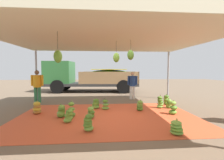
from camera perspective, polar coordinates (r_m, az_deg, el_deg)
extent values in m
plane|color=brown|center=(8.86, -2.68, -7.57)|extent=(40.00, 40.00, 0.00)
cube|color=#D1512D|center=(5.94, -1.75, -13.13)|extent=(6.60, 4.18, 0.01)
cylinder|color=#9EA0A5|center=(9.66, -25.94, 1.44)|extent=(0.10, 0.10, 2.82)
cylinder|color=#9EA0A5|center=(9.87, 19.88, 1.63)|extent=(0.10, 0.10, 2.82)
cube|color=beige|center=(5.80, -1.80, 14.91)|extent=(8.00, 7.00, 0.06)
cube|color=beige|center=(2.43, 2.50, 27.04)|extent=(8.00, 0.04, 0.28)
cylinder|color=#4C422D|center=(5.99, 1.60, 12.18)|extent=(0.01, 0.01, 0.43)
ellipsoid|color=#60932D|center=(5.94, 1.59, 8.21)|extent=(0.24, 0.24, 0.36)
cylinder|color=#4C422D|center=(4.84, -19.33, 13.53)|extent=(0.01, 0.01, 0.51)
ellipsoid|color=#60932D|center=(4.78, -19.21, 8.13)|extent=(0.24, 0.24, 0.36)
cylinder|color=#4C422D|center=(5.86, 6.85, 12.72)|extent=(0.01, 0.01, 0.35)
ellipsoid|color=#477523|center=(5.82, 6.83, 9.07)|extent=(0.24, 0.24, 0.36)
ellipsoid|color=#6B9E38|center=(4.62, -8.52, -17.09)|extent=(0.34, 0.34, 0.15)
ellipsoid|color=#518428|center=(4.61, -8.88, -16.02)|extent=(0.33, 0.33, 0.15)
ellipsoid|color=#518428|center=(4.59, -8.79, -15.04)|extent=(0.27, 0.27, 0.15)
ellipsoid|color=#518428|center=(4.54, -8.86, -14.13)|extent=(0.33, 0.33, 0.15)
ellipsoid|color=#477523|center=(4.51, -8.40, -13.13)|extent=(0.25, 0.25, 0.15)
cylinder|color=olive|center=(4.50, -8.67, -12.39)|extent=(0.04, 0.04, 0.12)
ellipsoid|color=#6B9E38|center=(7.10, -5.99, -9.68)|extent=(0.45, 0.45, 0.15)
ellipsoid|color=#518428|center=(7.10, -6.05, -9.13)|extent=(0.31, 0.31, 0.15)
ellipsoid|color=#60932D|center=(7.08, -5.98, -8.60)|extent=(0.31, 0.31, 0.15)
ellipsoid|color=#518428|center=(7.08, -5.86, -8.04)|extent=(0.39, 0.39, 0.15)
ellipsoid|color=#477523|center=(7.07, -5.87, -7.49)|extent=(0.28, 0.28, 0.15)
cylinder|color=olive|center=(7.05, -5.85, -7.04)|extent=(0.04, 0.04, 0.12)
ellipsoid|color=#6B9E38|center=(4.70, 22.59, -17.19)|extent=(0.36, 0.36, 0.12)
ellipsoid|color=#60932D|center=(4.66, 22.62, -16.27)|extent=(0.43, 0.43, 0.12)
ellipsoid|color=#6B9E38|center=(4.65, 22.44, -15.25)|extent=(0.42, 0.42, 0.12)
ellipsoid|color=#75A83D|center=(4.61, 22.47, -14.30)|extent=(0.38, 0.38, 0.12)
cylinder|color=olive|center=(4.60, 22.67, -13.57)|extent=(0.04, 0.04, 0.12)
ellipsoid|color=#996628|center=(6.85, -25.72, -10.44)|extent=(0.43, 0.43, 0.17)
ellipsoid|color=gold|center=(6.83, -25.81, -9.58)|extent=(0.40, 0.40, 0.17)
ellipsoid|color=#996628|center=(6.80, -25.74, -8.71)|extent=(0.38, 0.38, 0.17)
ellipsoid|color=gold|center=(6.79, -25.80, -7.83)|extent=(0.29, 0.29, 0.17)
cylinder|color=olive|center=(6.75, -25.70, -7.37)|extent=(0.04, 0.04, 0.12)
ellipsoid|color=#75A83D|center=(7.46, 17.10, -9.23)|extent=(0.38, 0.38, 0.14)
ellipsoid|color=#6B9E38|center=(7.46, 17.40, -8.46)|extent=(0.29, 0.29, 0.14)
ellipsoid|color=#518428|center=(7.43, 17.33, -7.73)|extent=(0.31, 0.31, 0.14)
ellipsoid|color=#477523|center=(7.39, 17.16, -7.01)|extent=(0.28, 0.28, 0.14)
ellipsoid|color=#477523|center=(7.39, 17.16, -6.24)|extent=(0.30, 0.30, 0.14)
cylinder|color=olive|center=(7.39, 17.33, -5.76)|extent=(0.04, 0.04, 0.12)
ellipsoid|color=#60932D|center=(7.56, 20.04, -9.11)|extent=(0.24, 0.24, 0.14)
ellipsoid|color=#6B9E38|center=(7.54, 20.02, -8.63)|extent=(0.31, 0.31, 0.14)
ellipsoid|color=#518428|center=(7.50, 20.13, -8.17)|extent=(0.29, 0.29, 0.14)
ellipsoid|color=#477523|center=(7.48, 20.32, -7.68)|extent=(0.26, 0.26, 0.14)
ellipsoid|color=#75A83D|center=(7.49, 20.25, -7.13)|extent=(0.23, 0.23, 0.14)
cylinder|color=olive|center=(7.47, 20.10, -6.70)|extent=(0.04, 0.04, 0.12)
ellipsoid|color=#6B9E38|center=(5.44, -15.94, -13.94)|extent=(0.29, 0.29, 0.16)
ellipsoid|color=#6B9E38|center=(5.45, -15.42, -13.17)|extent=(0.37, 0.37, 0.16)
ellipsoid|color=#60932D|center=(5.44, -15.68, -12.48)|extent=(0.30, 0.30, 0.16)
ellipsoid|color=#60932D|center=(5.41, -15.38, -11.84)|extent=(0.34, 0.34, 0.16)
ellipsoid|color=#518428|center=(5.40, -15.34, -11.14)|extent=(0.32, 0.32, 0.16)
cylinder|color=olive|center=(5.37, -15.67, -10.59)|extent=(0.04, 0.04, 0.12)
ellipsoid|color=#518428|center=(8.32, 19.43, -7.95)|extent=(0.41, 0.41, 0.13)
ellipsoid|color=#60932D|center=(8.34, 19.24, -7.34)|extent=(0.38, 0.38, 0.13)
ellipsoid|color=#518428|center=(8.28, 19.29, -6.84)|extent=(0.35, 0.35, 0.13)
ellipsoid|color=#75A83D|center=(8.31, 19.23, -6.23)|extent=(0.34, 0.34, 0.13)
ellipsoid|color=#477523|center=(8.27, 19.31, -5.69)|extent=(0.28, 0.28, 0.13)
cylinder|color=olive|center=(8.27, 19.32, -5.28)|extent=(0.04, 0.04, 0.12)
ellipsoid|color=#518428|center=(6.08, -18.18, -12.12)|extent=(0.33, 0.33, 0.15)
ellipsoid|color=#75A83D|center=(6.04, -18.27, -11.48)|extent=(0.38, 0.38, 0.15)
ellipsoid|color=#60932D|center=(6.04, -18.00, -10.73)|extent=(0.37, 0.37, 0.15)
ellipsoid|color=#477523|center=(5.99, -18.02, -10.11)|extent=(0.29, 0.29, 0.15)
ellipsoid|color=#6B9E38|center=(6.00, -17.97, -9.36)|extent=(0.24, 0.24, 0.15)
cylinder|color=olive|center=(5.98, -18.29, -8.82)|extent=(0.04, 0.04, 0.12)
ellipsoid|color=#518428|center=(6.77, 10.16, -10.33)|extent=(0.40, 0.40, 0.16)
ellipsoid|color=#477523|center=(6.76, 10.15, -9.55)|extent=(0.37, 0.37, 0.16)
ellipsoid|color=#6B9E38|center=(6.76, 10.13, -8.77)|extent=(0.34, 0.34, 0.16)
ellipsoid|color=#6B9E38|center=(6.73, 10.27, -8.03)|extent=(0.27, 0.27, 0.16)
cylinder|color=olive|center=(6.71, 10.40, -7.53)|extent=(0.04, 0.04, 0.12)
ellipsoid|color=#518428|center=(6.04, -14.49, -12.15)|extent=(0.36, 0.36, 0.16)
ellipsoid|color=#75A83D|center=(6.01, -14.59, -10.31)|extent=(0.28, 0.28, 0.16)
ellipsoid|color=#60932D|center=(5.97, -14.71, -8.51)|extent=(0.29, 0.29, 0.16)
cylinder|color=olive|center=(5.95, -14.56, -7.94)|extent=(0.04, 0.04, 0.12)
ellipsoid|color=#75A83D|center=(6.89, -2.46, -10.20)|extent=(0.37, 0.37, 0.12)
ellipsoid|color=#6B9E38|center=(6.86, -2.31, -9.00)|extent=(0.37, 0.37, 0.12)
ellipsoid|color=#477523|center=(6.84, -2.45, -7.77)|extent=(0.30, 0.30, 0.12)
cylinder|color=olive|center=(6.80, -2.52, -7.32)|extent=(0.04, 0.04, 0.12)
ellipsoid|color=#60932D|center=(6.59, 21.35, -10.88)|extent=(0.41, 0.41, 0.17)
ellipsoid|color=#518428|center=(6.55, 21.66, -9.39)|extent=(0.31, 0.31, 0.17)
ellipsoid|color=#75A83D|center=(6.52, 21.42, -7.86)|extent=(0.35, 0.35, 0.17)
cylinder|color=olive|center=(6.51, 21.71, -7.34)|extent=(0.04, 0.04, 0.12)
ellipsoid|color=#518428|center=(5.73, -7.88, -12.82)|extent=(0.39, 0.39, 0.18)
ellipsoid|color=#477523|center=(5.71, -7.61, -11.67)|extent=(0.33, 0.33, 0.18)
ellipsoid|color=#75A83D|center=(5.68, -7.80, -10.51)|extent=(0.32, 0.32, 0.18)
cylinder|color=olive|center=(5.65, -7.71, -9.95)|extent=(0.04, 0.04, 0.12)
cube|color=#2D2D2D|center=(12.61, -7.28, -1.49)|extent=(7.33, 2.76, 0.20)
cube|color=#2D6B33|center=(13.13, -18.60, 2.70)|extent=(2.16, 2.20, 1.70)
cube|color=#232D38|center=(13.48, -22.74, 4.07)|extent=(0.15, 1.79, 0.75)
cube|color=#99754C|center=(11.40, -1.15, 0.77)|extent=(4.45, 0.41, 0.90)
cube|color=#99754C|center=(13.56, -1.01, 1.22)|extent=(4.45, 0.41, 0.90)
cube|color=#99754C|center=(12.64, 8.89, 1.01)|extent=(0.24, 2.24, 0.90)
ellipsoid|color=#60932D|center=(12.48, -1.07, 1.37)|extent=(4.05, 2.16, 1.05)
cube|color=yellow|center=(12.47, -1.07, 3.88)|extent=(2.79, 1.89, 0.04)
cylinder|color=black|center=(12.18, -19.36, -2.32)|extent=(1.02, 0.35, 1.00)
cylinder|color=black|center=(14.11, -16.66, -1.48)|extent=(1.02, 0.35, 1.00)
cylinder|color=black|center=(11.55, 4.22, -2.44)|extent=(1.02, 0.35, 1.00)
cylinder|color=black|center=(13.57, 3.55, -1.53)|extent=(1.02, 0.35, 1.00)
cylinder|color=#337A4C|center=(9.07, -26.16, -4.98)|extent=(0.16, 0.16, 0.84)
cylinder|color=#337A4C|center=(9.00, -25.04, -5.01)|extent=(0.16, 0.16, 0.84)
cylinder|color=orange|center=(8.96, -25.73, -0.35)|extent=(0.38, 0.38, 0.63)
cylinder|color=orange|center=(9.05, -27.23, -0.14)|extent=(0.12, 0.12, 0.56)
cylinder|color=orange|center=(8.87, -24.21, -0.12)|extent=(0.12, 0.12, 0.56)
sphere|color=brown|center=(8.94, -25.81, 2.53)|extent=(0.23, 0.23, 0.23)
cylinder|color=silver|center=(9.28, 6.94, -4.60)|extent=(0.15, 0.15, 0.79)
cylinder|color=silver|center=(9.31, 8.01, -4.58)|extent=(0.15, 0.15, 0.79)
cylinder|color=navy|center=(9.22, 7.51, -0.34)|extent=(0.36, 0.36, 0.59)
cylinder|color=navy|center=(9.17, 6.06, -0.15)|extent=(0.12, 0.12, 0.53)
cylinder|color=navy|center=(9.27, 8.95, -0.13)|extent=(0.12, 0.12, 0.53)
sphere|color=tan|center=(9.20, 7.53, 2.29)|extent=(0.21, 0.21, 0.21)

